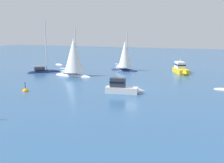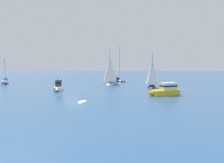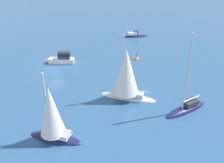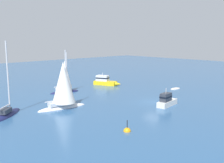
{
  "view_description": "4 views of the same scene",
  "coord_description": "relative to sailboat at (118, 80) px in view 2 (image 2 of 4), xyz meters",
  "views": [
    {
      "loc": [
        -10.36,
        36.21,
        8.14
      ],
      "look_at": [
        2.17,
        0.52,
        0.98
      ],
      "focal_mm": 45.84,
      "sensor_mm": 36.0,
      "label": 1
    },
    {
      "loc": [
        -42.79,
        -8.41,
        5.75
      ],
      "look_at": [
        9.22,
        -7.27,
        0.85
      ],
      "focal_mm": 36.84,
      "sensor_mm": 36.0,
      "label": 2
    },
    {
      "loc": [
        14.01,
        -35.6,
        17.28
      ],
      "look_at": [
        10.05,
        -8.38,
        2.99
      ],
      "focal_mm": 42.57,
      "sensor_mm": 36.0,
      "label": 3
    },
    {
      "loc": [
        31.82,
        23.94,
        9.71
      ],
      "look_at": [
        -1.08,
        -10.09,
        1.93
      ],
      "focal_mm": 42.36,
      "sensor_mm": 36.0,
      "label": 4
    }
  ],
  "objects": [
    {
      "name": "powerboat",
      "position": [
        -23.91,
        -7.74,
        0.58
      ],
      "size": [
        3.47,
        5.9,
        2.58
      ],
      "rotation": [
        0.0,
        0.0,
        1.97
      ],
      "color": "yellow",
      "rests_on": "ground"
    },
    {
      "name": "skiff",
      "position": [
        2.84,
        -10.74,
        -0.24
      ],
      "size": [
        2.88,
        2.55,
        0.46
      ],
      "rotation": [
        0.0,
        0.0,
        2.52
      ],
      "color": "silver",
      "rests_on": "ground"
    },
    {
      "name": "powerboat_1",
      "position": [
        -18.72,
        11.32,
        0.52
      ],
      "size": [
        5.1,
        1.78,
        2.69
      ],
      "rotation": [
        0.0,
        0.0,
        3.27
      ],
      "color": "silver",
      "rests_on": "ground"
    },
    {
      "name": "channel_buoy",
      "position": [
        -6.64,
        14.54,
        -0.23
      ],
      "size": [
        0.8,
        0.8,
        1.62
      ],
      "color": "orange",
      "rests_on": "ground"
    },
    {
      "name": "ground_plane",
      "position": [
        -18.8,
        8.63,
        -0.24
      ],
      "size": [
        160.0,
        160.0,
        0.0
      ],
      "primitive_type": "plane",
      "color": "#2D5684"
    },
    {
      "name": "ketch",
      "position": [
        -7.22,
        1.85,
        2.81
      ],
      "size": [
        7.3,
        3.62,
        8.59
      ],
      "rotation": [
        0.0,
        0.0,
        3.01
      ],
      "color": "white",
      "rests_on": "ground"
    },
    {
      "name": "ketch_1",
      "position": [
        -13.49,
        -7.09,
        2.37
      ],
      "size": [
        5.73,
        2.84,
        7.64
      ],
      "rotation": [
        0.0,
        0.0,
        2.99
      ],
      "color": "#191E4C",
      "rests_on": "ground"
    },
    {
      "name": "sailboat_1",
      "position": [
        -7.69,
        26.96,
        -0.07
      ],
      "size": [
        5.74,
        2.94,
        6.47
      ],
      "rotation": [
        0.0,
        0.0,
        0.28
      ],
      "color": "#191E4C",
      "rests_on": "ground"
    },
    {
      "name": "dinghy",
      "position": [
        -30.85,
        4.93,
        -0.24
      ],
      "size": [
        2.57,
        1.39,
        0.45
      ],
      "rotation": [
        0.0,
        0.0,
        3.04
      ],
      "color": "silver",
      "rests_on": "ground"
    },
    {
      "name": "sailboat",
      "position": [
        0.0,
        0.0,
        0.0
      ],
      "size": [
        5.55,
        5.1,
        9.93
      ],
      "rotation": [
        0.0,
        0.0,
        3.86
      ],
      "color": "#191E4C",
      "rests_on": "ground"
    }
  ]
}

